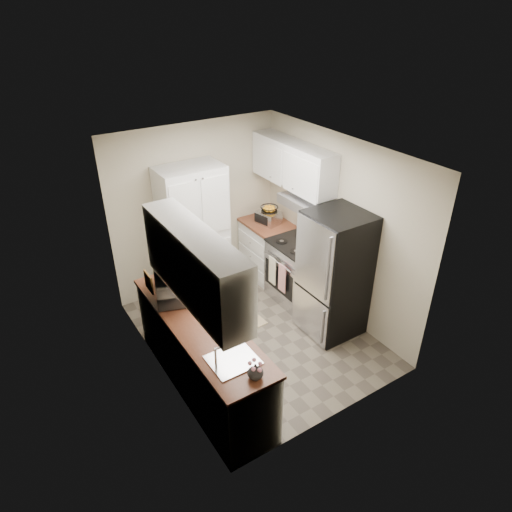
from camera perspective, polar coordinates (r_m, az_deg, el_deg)
The scene contains 16 objects.
ground at distance 6.22m, azimuth -0.08°, elevation -9.75°, with size 3.20×3.20×0.00m, color #665B4C.
room_shell at distance 5.31m, azimuth -0.20°, elevation 3.75°, with size 2.64×3.24×2.52m.
pantry_cabinet at distance 6.56m, azimuth -7.77°, elevation 2.73°, with size 0.90×0.55×2.00m, color silver.
base_cabinet_left at distance 5.29m, azimuth -6.78°, elevation -12.21°, with size 0.60×2.30×0.88m, color silver.
countertop_left at distance 4.99m, azimuth -7.09°, elevation -8.29°, with size 0.63×2.33×0.04m, color brown.
base_cabinet_right at distance 7.24m, azimuth 1.45°, elevation 0.75°, with size 0.60×0.80×0.88m, color silver.
countertop_right at distance 7.03m, azimuth 1.50°, elevation 4.02°, with size 0.63×0.83×0.04m, color brown.
electric_range at distance 6.66m, azimuth 5.19°, elevation -1.83°, with size 0.71×0.78×1.13m.
refrigerator at distance 5.93m, azimuth 9.75°, elevation -2.28°, with size 0.70×0.72×1.70m, color #B7B7BC.
microwave at distance 5.32m, azimuth -10.33°, elevation -3.46°, with size 0.59×0.40×0.33m, color #BABABF.
wine_bottle at distance 5.63m, azimuth -11.69°, elevation -1.86°, with size 0.07×0.07×0.29m, color black.
flower_vase at distance 4.27m, azimuth -0.08°, elevation -14.22°, with size 0.15×0.15×0.16m, color white.
cutting_board at distance 5.72m, azimuth -10.36°, elevation -1.19°, with size 0.02×0.23×0.28m, color #539B39.
toaster_oven at distance 6.97m, azimuth 1.58°, elevation 4.84°, with size 0.27×0.34×0.19m, color #B6B5BA.
fruit_basket at distance 6.92m, azimuth 1.68°, elevation 6.05°, with size 0.26×0.26×0.11m, color orange, non-canonical shape.
kitchen_mat at distance 6.55m, azimuth -2.64°, elevation -7.35°, with size 0.53×0.85×0.01m, color tan.
Camera 1 is at (-2.57, -4.03, 3.97)m, focal length 32.00 mm.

